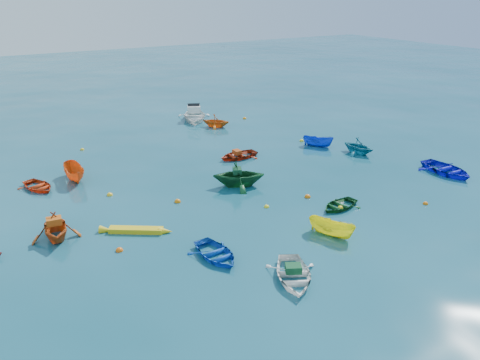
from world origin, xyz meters
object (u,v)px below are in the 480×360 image
dinghy_blue_se (446,173)px  dinghy_blue_sw (216,257)px  kayak_yellow (136,232)px  dinghy_white_near (293,279)px  motorboat_white (194,120)px

dinghy_blue_se → dinghy_blue_sw: bearing=-172.2°
dinghy_blue_se → kayak_yellow: (-20.99, 2.83, 0.00)m
dinghy_white_near → motorboat_white: motorboat_white is taller
dinghy_blue_se → kayak_yellow: dinghy_blue_se is taller
dinghy_blue_sw → motorboat_white: size_ratio=0.65×
dinghy_blue_se → kayak_yellow: 21.18m
dinghy_blue_se → motorboat_white: motorboat_white is taller
dinghy_blue_sw → dinghy_white_near: 3.89m
dinghy_white_near → dinghy_blue_se: (16.54, 4.75, 0.00)m
kayak_yellow → dinghy_blue_sw: bearing=-117.2°
dinghy_white_near → motorboat_white: bearing=101.0°
dinghy_blue_se → motorboat_white: bearing=115.6°
dinghy_blue_se → dinghy_white_near: bearing=-160.5°
dinghy_blue_sw → motorboat_white: motorboat_white is taller
dinghy_blue_sw → motorboat_white: (9.85, 22.84, 0.00)m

